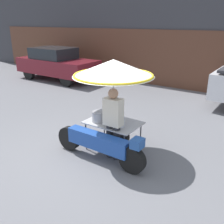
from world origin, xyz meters
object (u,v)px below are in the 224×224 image
vendor_motorcycle_cart (111,84)px  parked_car (57,63)px  potted_plant (34,61)px  vendor_person (113,121)px

vendor_motorcycle_cart → parked_car: 7.69m
vendor_motorcycle_cart → parked_car: size_ratio=0.52×
parked_car → potted_plant: size_ratio=4.17×
vendor_motorcycle_cart → parked_car: (-6.29, 4.36, -0.73)m
potted_plant → vendor_person: bearing=-30.4°
vendor_person → parked_car: (-6.49, 4.58, -0.04)m
vendor_motorcycle_cart → vendor_person: 0.75m
vendor_motorcycle_cart → parked_car: bearing=145.3°
vendor_person → potted_plant: vendor_person is taller
vendor_person → parked_car: size_ratio=0.37×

